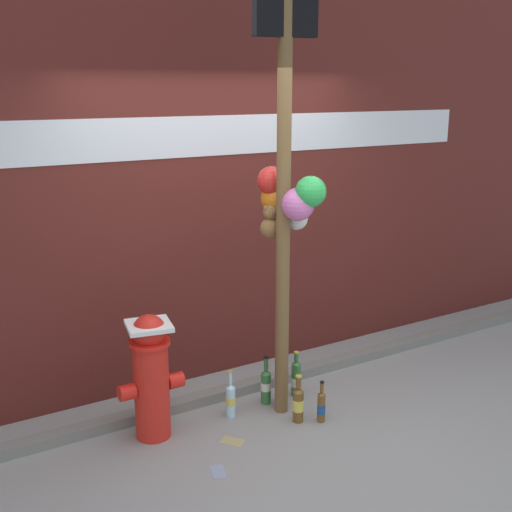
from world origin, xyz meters
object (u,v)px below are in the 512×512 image
object	(u,v)px
memorial_post	(286,182)
fire_hydrant	(151,374)
bottle_3	(321,406)
bottle_4	(266,385)
bottle_5	(296,378)
bottle_2	(231,399)
bottle_0	(298,403)
bottle_1	(279,389)

from	to	relation	value
memorial_post	fire_hydrant	world-z (taller)	memorial_post
bottle_3	bottle_4	bearing A→B (deg)	113.80
bottle_3	bottle_5	size ratio (longest dim) A/B	0.86
memorial_post	bottle_5	world-z (taller)	memorial_post
bottle_2	bottle_3	distance (m)	0.67
memorial_post	bottle_4	size ratio (longest dim) A/B	7.88
fire_hydrant	bottle_2	distance (m)	0.68
fire_hydrant	bottle_2	size ratio (longest dim) A/B	2.44
memorial_post	bottle_3	distance (m)	1.65
fire_hydrant	bottle_5	size ratio (longest dim) A/B	2.42
fire_hydrant	bottle_4	world-z (taller)	fire_hydrant
fire_hydrant	bottle_2	xyz separation A→B (m)	(0.59, -0.04, -0.33)
memorial_post	bottle_0	world-z (taller)	memorial_post
bottle_2	bottle_5	world-z (taller)	bottle_5
bottle_2	bottle_4	distance (m)	0.34
bottle_1	bottle_3	bearing A→B (deg)	-70.70
bottle_3	bottle_2	bearing A→B (deg)	143.03
bottle_0	bottle_5	distance (m)	0.41
fire_hydrant	bottle_4	bearing A→B (deg)	0.15
bottle_2	bottle_3	world-z (taller)	bottle_2
bottle_1	bottle_3	size ratio (longest dim) A/B	1.00
bottle_2	bottle_4	size ratio (longest dim) A/B	0.95
bottle_3	bottle_4	distance (m)	0.49
bottle_5	bottle_1	bearing A→B (deg)	-161.10
bottle_0	bottle_3	xyz separation A→B (m)	(0.14, -0.09, -0.02)
bottle_0	bottle_2	world-z (taller)	bottle_2
bottle_0	bottle_4	world-z (taller)	bottle_4
bottle_4	fire_hydrant	bearing A→B (deg)	-179.85
memorial_post	fire_hydrant	xyz separation A→B (m)	(-1.00, 0.14, -1.26)
bottle_0	bottle_1	world-z (taller)	bottle_0
bottle_1	bottle_4	size ratio (longest dim) A/B	0.82
bottle_1	bottle_4	distance (m)	0.11
bottle_3	bottle_4	world-z (taller)	bottle_4
bottle_0	bottle_2	size ratio (longest dim) A/B	0.99
memorial_post	fire_hydrant	size ratio (longest dim) A/B	3.39
memorial_post	bottle_2	world-z (taller)	memorial_post
memorial_post	fire_hydrant	bearing A→B (deg)	172.34
fire_hydrant	bottle_0	bearing A→B (deg)	-19.99
fire_hydrant	bottle_4	size ratio (longest dim) A/B	2.32
bottle_4	bottle_5	size ratio (longest dim) A/B	1.04
bottle_0	bottle_1	xyz separation A→B (m)	(0.02, 0.28, -0.01)
fire_hydrant	bottle_1	xyz separation A→B (m)	(1.00, -0.08, -0.34)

